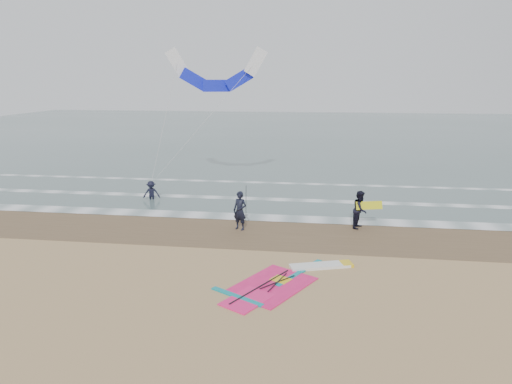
# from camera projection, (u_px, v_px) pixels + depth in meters

# --- Properties ---
(ground) EXTENTS (120.00, 120.00, 0.00)m
(ground) POSITION_uv_depth(u_px,v_px,m) (251.00, 287.00, 16.00)
(ground) COLOR tan
(ground) RESTS_ON ground
(sea_water) EXTENTS (120.00, 80.00, 0.02)m
(sea_water) POSITION_uv_depth(u_px,v_px,m) (302.00, 133.00, 62.17)
(sea_water) COLOR #47605E
(sea_water) RESTS_ON ground
(wet_sand_band) EXTENTS (120.00, 5.00, 0.01)m
(wet_sand_band) POSITION_uv_depth(u_px,v_px,m) (269.00, 232.00, 21.77)
(wet_sand_band) COLOR brown
(wet_sand_band) RESTS_ON ground
(foam_waterline) EXTENTS (120.00, 9.15, 0.02)m
(foam_waterline) POSITION_uv_depth(u_px,v_px,m) (277.00, 206.00, 26.04)
(foam_waterline) COLOR white
(foam_waterline) RESTS_ON ground
(windsurf_rig) EXTENTS (5.06, 4.79, 0.12)m
(windsurf_rig) POSITION_uv_depth(u_px,v_px,m) (287.00, 280.00, 16.50)
(windsurf_rig) COLOR white
(windsurf_rig) RESTS_ON ground
(person_standing) EXTENTS (0.81, 0.67, 1.90)m
(person_standing) POSITION_uv_depth(u_px,v_px,m) (240.00, 211.00, 21.91)
(person_standing) COLOR black
(person_standing) RESTS_ON ground
(person_walking) EXTENTS (0.99, 1.10, 1.86)m
(person_walking) POSITION_uv_depth(u_px,v_px,m) (360.00, 209.00, 22.19)
(person_walking) COLOR black
(person_walking) RESTS_ON ground
(person_wading) EXTENTS (1.09, 0.79, 1.52)m
(person_wading) POSITION_uv_depth(u_px,v_px,m) (151.00, 188.00, 27.37)
(person_wading) COLOR black
(person_wading) RESTS_ON ground
(held_pole) EXTENTS (0.17, 0.86, 1.82)m
(held_pole) POSITION_uv_depth(u_px,v_px,m) (246.00, 202.00, 21.77)
(held_pole) COLOR black
(held_pole) RESTS_ON ground
(carried_kiteboard) EXTENTS (1.30, 0.51, 0.39)m
(carried_kiteboard) POSITION_uv_depth(u_px,v_px,m) (369.00, 205.00, 21.98)
(carried_kiteboard) COLOR yellow
(carried_kiteboard) RESTS_ON ground
(surf_kite) EXTENTS (6.61, 3.92, 8.12)m
(surf_kite) POSITION_uv_depth(u_px,v_px,m) (216.00, 74.00, 28.79)
(surf_kite) COLOR white
(surf_kite) RESTS_ON ground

